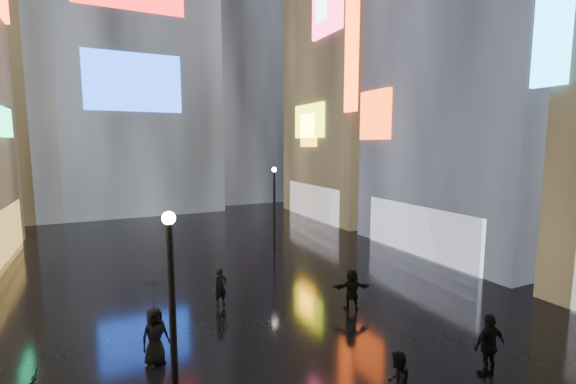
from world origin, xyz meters
TOP-DOWN VIEW (x-y plane):
  - ground at (0.00, 20.00)m, footprint 140.00×140.00m
  - building_right_mid at (15.98, 17.01)m, footprint 10.28×13.70m
  - building_right_far at (15.98, 30.00)m, footprint 10.28×12.00m
  - tower_main at (-3.00, 43.97)m, footprint 16.00×14.20m
  - tower_flank_right at (9.00, 46.00)m, footprint 12.00×12.00m
  - lamp_near at (-4.51, 8.64)m, footprint 0.30×0.30m
  - lamp_far at (3.89, 22.12)m, footprint 0.30×0.30m
  - pedestrian_1 at (0.48, 6.81)m, footprint 0.96×0.86m
  - pedestrian_3 at (3.98, 6.93)m, footprint 1.11×0.53m
  - pedestrian_4 at (-4.61, 11.73)m, footprint 1.01×0.83m
  - pedestrian_5 at (3.03, 12.36)m, footprint 1.62×1.02m
  - pedestrian_6 at (-1.63, 15.02)m, footprint 0.65×0.51m
  - umbrella_2 at (-4.61, 11.73)m, footprint 1.09×1.11m

SIDE VIEW (x-z plane):
  - ground at x=0.00m, z-range 0.00..0.00m
  - pedestrian_6 at x=-1.63m, z-range 0.00..1.57m
  - pedestrian_1 at x=0.48m, z-range 0.00..1.63m
  - pedestrian_5 at x=3.03m, z-range 0.00..1.67m
  - pedestrian_4 at x=-4.61m, z-range 0.00..1.76m
  - pedestrian_3 at x=3.98m, z-range 0.00..1.85m
  - umbrella_2 at x=-4.61m, z-range 1.76..2.64m
  - lamp_near at x=-4.51m, z-range 0.34..5.54m
  - lamp_far at x=3.89m, z-range 0.34..5.54m
  - building_right_far at x=15.98m, z-range -0.02..27.98m
  - building_right_mid at x=15.98m, z-range -0.01..29.99m
  - tower_flank_right at x=9.00m, z-range 0.00..34.00m
  - tower_main at x=-3.00m, z-range 0.01..42.01m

